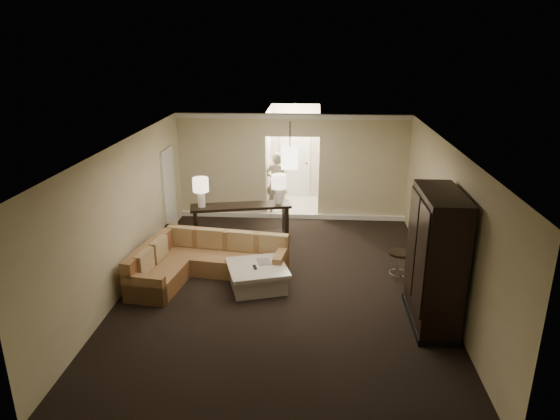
# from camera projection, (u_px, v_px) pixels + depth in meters

# --- Properties ---
(ground) EXTENTS (8.00, 8.00, 0.00)m
(ground) POSITION_uv_depth(u_px,v_px,m) (282.00, 286.00, 9.74)
(ground) COLOR black
(ground) RESTS_ON ground
(wall_back) EXTENTS (6.00, 0.04, 2.80)m
(wall_back) POSITION_uv_depth(u_px,v_px,m) (292.00, 167.00, 13.06)
(wall_back) COLOR beige
(wall_back) RESTS_ON ground
(wall_front) EXTENTS (6.00, 0.04, 2.80)m
(wall_front) POSITION_uv_depth(u_px,v_px,m) (259.00, 342.00, 5.51)
(wall_front) COLOR beige
(wall_front) RESTS_ON ground
(wall_left) EXTENTS (0.04, 8.00, 2.80)m
(wall_left) POSITION_uv_depth(u_px,v_px,m) (125.00, 215.00, 9.49)
(wall_left) COLOR beige
(wall_left) RESTS_ON ground
(wall_right) EXTENTS (0.04, 8.00, 2.80)m
(wall_right) POSITION_uv_depth(u_px,v_px,m) (446.00, 223.00, 9.09)
(wall_right) COLOR beige
(wall_right) RESTS_ON ground
(ceiling) EXTENTS (6.00, 8.00, 0.02)m
(ceiling) POSITION_uv_depth(u_px,v_px,m) (282.00, 145.00, 8.83)
(ceiling) COLOR silver
(ceiling) RESTS_ON wall_back
(crown_molding) EXTENTS (6.00, 0.10, 0.12)m
(crown_molding) POSITION_uv_depth(u_px,v_px,m) (293.00, 116.00, 12.58)
(crown_molding) COLOR white
(crown_molding) RESTS_ON wall_back
(baseboard) EXTENTS (6.00, 0.10, 0.12)m
(baseboard) POSITION_uv_depth(u_px,v_px,m) (292.00, 216.00, 13.45)
(baseboard) COLOR white
(baseboard) RESTS_ON ground
(side_door) EXTENTS (0.05, 0.90, 2.10)m
(side_door) POSITION_uv_depth(u_px,v_px,m) (169.00, 191.00, 12.24)
(side_door) COLOR white
(side_door) RESTS_ON ground
(foyer) EXTENTS (1.44, 2.02, 2.80)m
(foyer) POSITION_uv_depth(u_px,v_px,m) (294.00, 159.00, 14.36)
(foyer) COLOR silver
(foyer) RESTS_ON ground
(sectional_sofa) EXTENTS (2.96, 2.25, 0.81)m
(sectional_sofa) POSITION_uv_depth(u_px,v_px,m) (202.00, 261.00, 10.08)
(sectional_sofa) COLOR brown
(sectional_sofa) RESTS_ON ground
(coffee_table) EXTENTS (1.38, 1.38, 0.46)m
(coffee_table) POSITION_uv_depth(u_px,v_px,m) (257.00, 276.00, 9.66)
(coffee_table) COLOR beige
(coffee_table) RESTS_ON ground
(console_table) EXTENTS (2.40, 1.03, 0.90)m
(console_table) POSITION_uv_depth(u_px,v_px,m) (241.00, 220.00, 11.78)
(console_table) COLOR black
(console_table) RESTS_ON ground
(armoire) EXTENTS (0.69, 1.60, 2.30)m
(armoire) POSITION_uv_depth(u_px,v_px,m) (435.00, 262.00, 8.21)
(armoire) COLOR black
(armoire) RESTS_ON ground
(drink_table) EXTENTS (0.45, 0.45, 0.56)m
(drink_table) POSITION_uv_depth(u_px,v_px,m) (399.00, 259.00, 9.99)
(drink_table) COLOR black
(drink_table) RESTS_ON ground
(table_lamp_left) EXTENTS (0.36, 0.36, 0.69)m
(table_lamp_left) POSITION_uv_depth(u_px,v_px,m) (201.00, 188.00, 11.38)
(table_lamp_left) COLOR white
(table_lamp_left) RESTS_ON console_table
(table_lamp_right) EXTENTS (0.36, 0.36, 0.69)m
(table_lamp_right) POSITION_uv_depth(u_px,v_px,m) (279.00, 184.00, 11.65)
(table_lamp_right) COLOR white
(table_lamp_right) RESTS_ON console_table
(pendant_light) EXTENTS (0.38, 0.38, 1.09)m
(pendant_light) POSITION_uv_depth(u_px,v_px,m) (290.00, 158.00, 11.66)
(pendant_light) COLOR black
(pendant_light) RESTS_ON ceiling
(person) EXTENTS (0.70, 0.48, 1.87)m
(person) POSITION_uv_depth(u_px,v_px,m) (276.00, 179.00, 13.68)
(person) COLOR beige
(person) RESTS_ON ground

